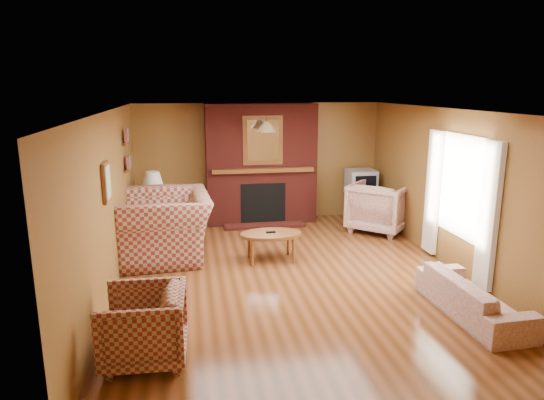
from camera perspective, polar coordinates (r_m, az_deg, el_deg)
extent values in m
plane|color=#4F2911|center=(7.23, 2.37, -8.91)|extent=(6.50, 6.50, 0.00)
plane|color=silver|center=(6.70, 2.57, 10.45)|extent=(6.50, 6.50, 0.00)
plane|color=brown|center=(10.01, -1.51, 4.48)|extent=(6.50, 0.00, 6.50)
plane|color=brown|center=(3.90, 12.85, -10.11)|extent=(6.50, 0.00, 6.50)
plane|color=brown|center=(6.80, -18.59, -0.42)|extent=(0.00, 6.50, 6.50)
plane|color=brown|center=(7.79, 20.76, 1.08)|extent=(0.00, 6.50, 6.50)
cube|color=#571813|center=(9.77, -1.29, 4.26)|extent=(2.20, 0.50, 2.40)
cube|color=black|center=(9.69, -1.06, -0.34)|extent=(0.90, 0.06, 0.80)
cube|color=#571813|center=(9.64, -0.90, -3.00)|extent=(1.60, 0.35, 0.06)
cube|color=brown|center=(9.52, -1.04, 3.53)|extent=(2.00, 0.18, 0.08)
cube|color=brown|center=(9.47, -1.09, 7.02)|extent=(0.78, 0.05, 0.95)
cube|color=white|center=(9.44, -1.06, 7.00)|extent=(0.62, 0.02, 0.80)
cube|color=beige|center=(7.01, 24.12, -1.77)|extent=(0.08, 0.35, 2.00)
cube|color=beige|center=(8.25, 18.40, 0.85)|extent=(0.08, 0.35, 2.00)
cube|color=white|center=(7.59, 21.44, 1.50)|extent=(0.03, 1.10, 1.50)
cube|color=brown|center=(8.61, -16.66, 3.50)|extent=(0.06, 0.55, 0.04)
cube|color=brown|center=(8.55, -16.86, 6.47)|extent=(0.06, 0.55, 0.04)
cube|color=brown|center=(6.43, -18.94, 2.00)|extent=(0.04, 0.40, 0.50)
cube|color=beige|center=(6.43, -18.72, 2.01)|extent=(0.01, 0.32, 0.42)
cylinder|color=black|center=(8.97, -0.64, 10.02)|extent=(0.01, 0.01, 0.35)
cone|color=#BB7B4A|center=(8.99, -0.64, 8.61)|extent=(0.36, 0.36, 0.18)
imported|color=maroon|center=(8.04, -12.44, -2.94)|extent=(1.52, 1.71, 1.05)
imported|color=maroon|center=(5.18, -14.89, -14.12)|extent=(0.87, 0.84, 0.76)
imported|color=beige|center=(6.46, 22.60, -10.42)|extent=(0.70, 1.68, 0.49)
imported|color=beige|center=(9.48, 12.53, -0.82)|extent=(1.45, 1.45, 0.95)
ellipsoid|color=brown|center=(7.70, -0.14, -4.05)|extent=(0.98, 0.60, 0.05)
cube|color=black|center=(7.69, -0.14, -3.80)|extent=(0.15, 0.05, 0.02)
cylinder|color=brown|center=(8.01, 1.94, -5.09)|extent=(0.05, 0.05, 0.41)
cylinder|color=brown|center=(7.91, -2.72, -5.35)|extent=(0.05, 0.05, 0.41)
cylinder|color=brown|center=(7.65, 2.53, -6.00)|extent=(0.05, 0.05, 0.41)
cylinder|color=brown|center=(7.54, -2.35, -6.28)|extent=(0.05, 0.05, 0.41)
cube|color=brown|center=(9.34, -13.60, -2.26)|extent=(0.45, 0.45, 0.58)
sphere|color=white|center=(9.23, -13.75, 0.38)|extent=(0.30, 0.30, 0.30)
cylinder|color=black|center=(9.20, -13.81, 1.42)|extent=(0.03, 0.03, 0.09)
cone|color=white|center=(9.16, -13.86, 2.46)|extent=(0.38, 0.38, 0.26)
cube|color=black|center=(10.27, 10.29, -0.81)|extent=(0.53, 0.49, 0.54)
cube|color=#999CA0|center=(10.15, 10.41, 2.08)|extent=(0.58, 0.55, 0.52)
cube|color=black|center=(9.90, 10.97, 1.76)|extent=(0.43, 0.03, 0.37)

